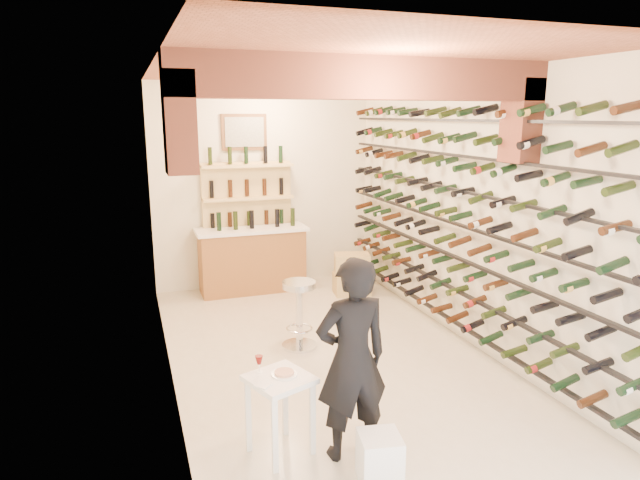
{
  "coord_description": "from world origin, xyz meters",
  "views": [
    {
      "loc": [
        -2.05,
        -5.57,
        2.71
      ],
      "look_at": [
        0.0,
        0.3,
        1.3
      ],
      "focal_mm": 31.07,
      "sensor_mm": 36.0,
      "label": 1
    }
  ],
  "objects_px": {
    "white_stool": "(380,459)",
    "person": "(352,359)",
    "crate_lower": "(352,284)",
    "back_counter": "(252,258)",
    "tasting_table": "(279,390)",
    "chrome_barstool": "(299,309)",
    "wine_rack": "(450,215)"
  },
  "relations": [
    {
      "from": "back_counter",
      "to": "tasting_table",
      "type": "xyz_separation_m",
      "value": [
        -0.72,
        -4.28,
        0.02
      ]
    },
    {
      "from": "white_stool",
      "to": "person",
      "type": "height_order",
      "value": "person"
    },
    {
      "from": "chrome_barstool",
      "to": "crate_lower",
      "type": "distance_m",
      "value": 2.16
    },
    {
      "from": "chrome_barstool",
      "to": "tasting_table",
      "type": "bearing_deg",
      "value": -111.43
    },
    {
      "from": "tasting_table",
      "to": "white_stool",
      "type": "bearing_deg",
      "value": -66.24
    },
    {
      "from": "tasting_table",
      "to": "crate_lower",
      "type": "xyz_separation_m",
      "value": [
        2.13,
        3.62,
        -0.39
      ]
    },
    {
      "from": "chrome_barstool",
      "to": "wine_rack",
      "type": "bearing_deg",
      "value": -10.74
    },
    {
      "from": "tasting_table",
      "to": "chrome_barstool",
      "type": "xyz_separation_m",
      "value": [
        0.77,
        1.97,
        -0.08
      ]
    },
    {
      "from": "back_counter",
      "to": "tasting_table",
      "type": "bearing_deg",
      "value": -99.55
    },
    {
      "from": "chrome_barstool",
      "to": "crate_lower",
      "type": "bearing_deg",
      "value": 50.59
    },
    {
      "from": "tasting_table",
      "to": "wine_rack",
      "type": "bearing_deg",
      "value": 11.87
    },
    {
      "from": "back_counter",
      "to": "tasting_table",
      "type": "height_order",
      "value": "back_counter"
    },
    {
      "from": "person",
      "to": "crate_lower",
      "type": "distance_m",
      "value": 4.21
    },
    {
      "from": "tasting_table",
      "to": "white_stool",
      "type": "distance_m",
      "value": 0.93
    },
    {
      "from": "wine_rack",
      "to": "tasting_table",
      "type": "xyz_separation_m",
      "value": [
        -2.55,
        -1.63,
        -1.0
      ]
    },
    {
      "from": "tasting_table",
      "to": "back_counter",
      "type": "bearing_deg",
      "value": 59.74
    },
    {
      "from": "wine_rack",
      "to": "back_counter",
      "type": "height_order",
      "value": "wine_rack"
    },
    {
      "from": "crate_lower",
      "to": "tasting_table",
      "type": "bearing_deg",
      "value": -120.47
    },
    {
      "from": "person",
      "to": "chrome_barstool",
      "type": "bearing_deg",
      "value": -98.15
    },
    {
      "from": "tasting_table",
      "to": "person",
      "type": "height_order",
      "value": "person"
    },
    {
      "from": "wine_rack",
      "to": "person",
      "type": "height_order",
      "value": "wine_rack"
    },
    {
      "from": "chrome_barstool",
      "to": "crate_lower",
      "type": "height_order",
      "value": "chrome_barstool"
    },
    {
      "from": "wine_rack",
      "to": "tasting_table",
      "type": "relative_size",
      "value": 7.01
    },
    {
      "from": "person",
      "to": "chrome_barstool",
      "type": "xyz_separation_m",
      "value": [
        0.24,
        2.19,
        -0.36
      ]
    },
    {
      "from": "white_stool",
      "to": "wine_rack",
      "type": "bearing_deg",
      "value": 49.08
    },
    {
      "from": "white_stool",
      "to": "chrome_barstool",
      "type": "bearing_deg",
      "value": 86.27
    },
    {
      "from": "white_stool",
      "to": "chrome_barstool",
      "type": "height_order",
      "value": "chrome_barstool"
    },
    {
      "from": "back_counter",
      "to": "tasting_table",
      "type": "distance_m",
      "value": 4.34
    },
    {
      "from": "back_counter",
      "to": "crate_lower",
      "type": "relative_size",
      "value": 3.13
    },
    {
      "from": "back_counter",
      "to": "wine_rack",
      "type": "bearing_deg",
      "value": -55.34
    },
    {
      "from": "tasting_table",
      "to": "person",
      "type": "bearing_deg",
      "value": -42.88
    },
    {
      "from": "back_counter",
      "to": "white_stool",
      "type": "relative_size",
      "value": 4.44
    }
  ]
}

